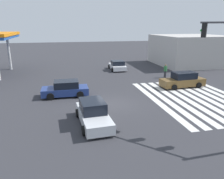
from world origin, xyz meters
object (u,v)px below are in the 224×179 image
at_px(car_4, 117,66).
at_px(pedestrian, 165,70).
at_px(car_0, 93,114).
at_px(car_3, 183,80).
at_px(car_2, 65,89).

xyz_separation_m(car_4, pedestrian, (-6.17, -4.75, 0.32)).
bearing_deg(car_0, car_3, 119.30).
distance_m(car_4, pedestrian, 7.79).
relative_size(car_4, pedestrian, 2.44).
bearing_deg(car_2, car_4, -124.80).
relative_size(car_3, pedestrian, 2.85).
distance_m(car_0, pedestrian, 15.81).
distance_m(car_0, car_3, 12.80).
bearing_deg(car_0, car_2, -168.92).
bearing_deg(car_2, car_3, -177.70).
distance_m(car_3, pedestrian, 4.53).
relative_size(car_0, pedestrian, 2.76).
height_order(car_3, car_4, car_3).
relative_size(car_0, car_3, 0.97).
relative_size(car_2, car_3, 0.88).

